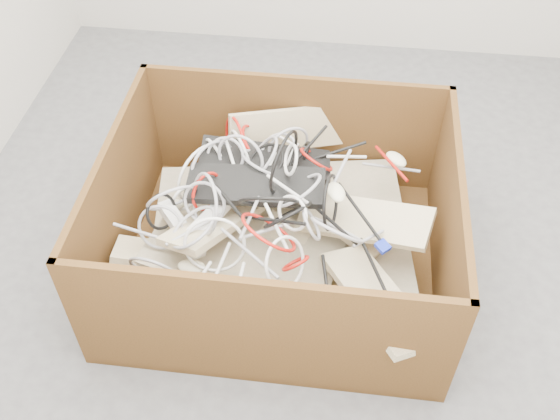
# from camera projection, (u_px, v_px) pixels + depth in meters

# --- Properties ---
(ground) EXTENTS (3.00, 3.00, 0.00)m
(ground) POSITION_uv_depth(u_px,v_px,m) (310.00, 239.00, 2.69)
(ground) COLOR #4C4C4E
(ground) RESTS_ON ground
(cardboard_box) EXTENTS (1.24, 1.03, 0.57)m
(cardboard_box) POSITION_uv_depth(u_px,v_px,m) (275.00, 242.00, 2.49)
(cardboard_box) COLOR #3D280F
(cardboard_box) RESTS_ON ground
(keyboard_pile) EXTENTS (1.16, 1.12, 0.36)m
(keyboard_pile) POSITION_uv_depth(u_px,v_px,m) (280.00, 213.00, 2.40)
(keyboard_pile) COLOR beige
(keyboard_pile) RESTS_ON cardboard_box
(mice_scatter) EXTENTS (0.93, 0.74, 0.21)m
(mice_scatter) POSITION_uv_depth(u_px,v_px,m) (279.00, 212.00, 2.31)
(mice_scatter) COLOR beige
(mice_scatter) RESTS_ON keyboard_pile
(power_strip_left) EXTENTS (0.20, 0.26, 0.12)m
(power_strip_left) POSITION_uv_depth(u_px,v_px,m) (216.00, 211.00, 2.29)
(power_strip_left) COLOR silver
(power_strip_left) RESTS_ON keyboard_pile
(power_strip_right) EXTENTS (0.21, 0.22, 0.09)m
(power_strip_right) POSITION_uv_depth(u_px,v_px,m) (181.00, 229.00, 2.29)
(power_strip_right) COLOR silver
(power_strip_right) RESTS_ON keyboard_pile
(vga_plug) EXTENTS (0.06, 0.06, 0.03)m
(vga_plug) POSITION_uv_depth(u_px,v_px,m) (383.00, 246.00, 2.21)
(vga_plug) COLOR #0B1FB3
(vga_plug) RESTS_ON keyboard_pile
(cable_tangle) EXTENTS (1.08, 0.89, 0.50)m
(cable_tangle) POSITION_uv_depth(u_px,v_px,m) (249.00, 189.00, 2.31)
(cable_tangle) COLOR black
(cable_tangle) RESTS_ON keyboard_pile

